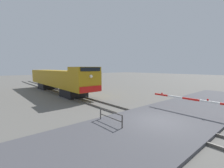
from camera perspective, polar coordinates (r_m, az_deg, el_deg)
ground_plane at (r=10.81m, az=16.79°, el=-13.86°), size 160.00×160.00×0.00m
rail_track_left at (r=10.22m, az=14.55°, el=-14.53°), size 0.08×80.00×0.15m
rail_track_right at (r=11.36m, az=18.81°, el=-12.52°), size 0.08×80.00×0.15m
road_surface at (r=10.78m, az=16.80°, el=-13.44°), size 36.00×6.18×0.17m
locomotive at (r=23.87m, az=-19.24°, el=1.77°), size 2.79×18.08×3.73m
guard_railing at (r=9.79m, az=-0.57°, el=-11.95°), size 0.08×2.18×0.95m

